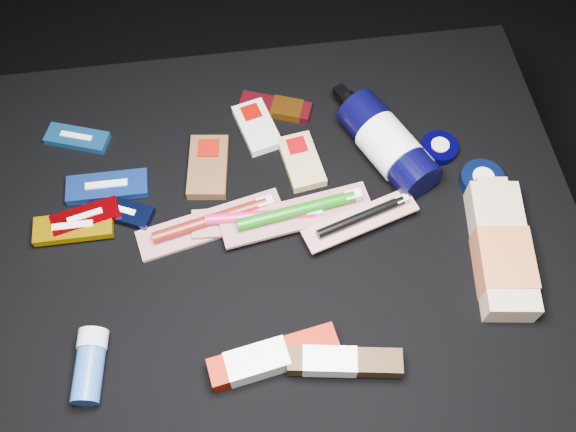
{
  "coord_description": "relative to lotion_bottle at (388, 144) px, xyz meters",
  "views": [
    {
      "loc": [
        -0.05,
        -0.48,
        1.31
      ],
      "look_at": [
        0.01,
        0.01,
        0.42
      ],
      "focal_mm": 40.0,
      "sensor_mm": 36.0,
      "label": 1
    }
  ],
  "objects": [
    {
      "name": "clif_bar_1",
      "position": [
        -0.21,
        0.09,
        -0.03
      ],
      "size": [
        0.08,
        0.12,
        0.02
      ],
      "rotation": [
        0.0,
        0.0,
        0.25
      ],
      "color": "beige",
      "rests_on": "cloth_table"
    },
    {
      "name": "luna_bar_1",
      "position": [
        -0.47,
        -0.0,
        -0.03
      ],
      "size": [
        0.13,
        0.05,
        0.02
      ],
      "rotation": [
        0.0,
        0.0,
        -0.01
      ],
      "color": "#1A43AE",
      "rests_on": "cloth_table"
    },
    {
      "name": "luna_bar_3",
      "position": [
        -0.52,
        -0.08,
        -0.02
      ],
      "size": [
        0.12,
        0.05,
        0.02
      ],
      "rotation": [
        0.0,
        0.0,
        -0.0
      ],
      "color": "#E4A200",
      "rests_on": "cloth_table"
    },
    {
      "name": "toothbrush_pack_1",
      "position": [
        -0.22,
        -0.1,
        -0.02
      ],
      "size": [
        0.22,
        0.06,
        0.02
      ],
      "rotation": [
        0.0,
        0.0,
        -0.05
      ],
      "color": "#A39D99",
      "rests_on": "cloth_table"
    },
    {
      "name": "cream_tin_lower",
      "position": [
        0.15,
        -0.07,
        -0.03
      ],
      "size": [
        0.07,
        0.07,
        0.02
      ],
      "rotation": [
        0.0,
        0.0,
        0.09
      ],
      "color": "black",
      "rests_on": "cloth_table"
    },
    {
      "name": "power_bar",
      "position": [
        -0.17,
        0.13,
        -0.03
      ],
      "size": [
        0.13,
        0.08,
        0.02
      ],
      "rotation": [
        0.0,
        0.0,
        -0.36
      ],
      "color": "maroon",
      "rests_on": "cloth_table"
    },
    {
      "name": "cream_tin_upper",
      "position": [
        0.09,
        0.0,
        -0.03
      ],
      "size": [
        0.06,
        0.06,
        0.02
      ],
      "rotation": [
        0.0,
        0.0,
        -0.16
      ],
      "color": "black",
      "rests_on": "cloth_table"
    },
    {
      "name": "deodorant_stick",
      "position": [
        -0.49,
        -0.3,
        -0.02
      ],
      "size": [
        0.05,
        0.11,
        0.04
      ],
      "rotation": [
        0.0,
        0.0,
        -0.12
      ],
      "color": "#234C97",
      "rests_on": "cloth_table"
    },
    {
      "name": "toothpaste_carton_green",
      "position": [
        -0.14,
        -0.35,
        -0.02
      ],
      "size": [
        0.17,
        0.06,
        0.03
      ],
      "rotation": [
        0.0,
        0.0,
        -0.16
      ],
      "color": "#34210E",
      "rests_on": "cloth_table"
    },
    {
      "name": "clif_bar_2",
      "position": [
        -0.15,
        0.01,
        -0.03
      ],
      "size": [
        0.07,
        0.11,
        0.02
      ],
      "rotation": [
        0.0,
        0.0,
        0.15
      ],
      "color": "tan",
      "rests_on": "cloth_table"
    },
    {
      "name": "ground",
      "position": [
        -0.2,
        -0.11,
        -0.44
      ],
      "size": [
        3.0,
        3.0,
        0.0
      ],
      "primitive_type": "plane",
      "color": "black",
      "rests_on": "ground"
    },
    {
      "name": "toothbrush_pack_3",
      "position": [
        -0.07,
        -0.13,
        -0.01
      ],
      "size": [
        0.2,
        0.1,
        0.02
      ],
      "rotation": [
        0.0,
        0.0,
        0.3
      ],
      "color": "beige",
      "rests_on": "cloth_table"
    },
    {
      "name": "luna_bar_0",
      "position": [
        -0.52,
        0.11,
        -0.03
      ],
      "size": [
        0.12,
        0.07,
        0.01
      ],
      "rotation": [
        0.0,
        0.0,
        -0.34
      ],
      "color": "#1B66B0",
      "rests_on": "cloth_table"
    },
    {
      "name": "toothpaste_carton_red",
      "position": [
        -0.24,
        -0.33,
        -0.02
      ],
      "size": [
        0.19,
        0.07,
        0.04
      ],
      "rotation": [
        0.0,
        0.0,
        0.17
      ],
      "color": "#8A0D00",
      "rests_on": "cloth_table"
    },
    {
      "name": "lotion_bottle",
      "position": [
        0.0,
        0.0,
        0.0
      ],
      "size": [
        0.15,
        0.24,
        0.08
      ],
      "rotation": [
        0.0,
        0.0,
        0.43
      ],
      "color": "black",
      "rests_on": "cloth_table"
    },
    {
      "name": "luna_bar_4",
      "position": [
        -0.5,
        -0.06,
        -0.02
      ],
      "size": [
        0.11,
        0.06,
        0.01
      ],
      "rotation": [
        0.0,
        0.0,
        0.23
      ],
      "color": "#760004",
      "rests_on": "cloth_table"
    },
    {
      "name": "cloth_table",
      "position": [
        -0.2,
        -0.11,
        -0.24
      ],
      "size": [
        0.98,
        0.78,
        0.4
      ],
      "primitive_type": "cube",
      "color": "black",
      "rests_on": "ground"
    },
    {
      "name": "clif_bar_0",
      "position": [
        -0.3,
        0.02,
        -0.03
      ],
      "size": [
        0.08,
        0.13,
        0.02
      ],
      "rotation": [
        0.0,
        0.0,
        -0.13
      ],
      "color": "#55341C",
      "rests_on": "cloth_table"
    },
    {
      "name": "toothbrush_pack_2",
      "position": [
        -0.17,
        -0.1,
        -0.01
      ],
      "size": [
        0.25,
        0.09,
        0.03
      ],
      "rotation": [
        0.0,
        0.0,
        0.15
      ],
      "color": "#A49F9A",
      "rests_on": "cloth_table"
    },
    {
      "name": "bodywash_bottle",
      "position": [
        0.14,
        -0.21,
        -0.02
      ],
      "size": [
        0.11,
        0.24,
        0.05
      ],
      "rotation": [
        0.0,
        0.0,
        -0.14
      ],
      "color": "tan",
      "rests_on": "cloth_table"
    },
    {
      "name": "luna_bar_2",
      "position": [
        -0.45,
        -0.05,
        -0.03
      ],
      "size": [
        0.11,
        0.08,
        0.01
      ],
      "rotation": [
        0.0,
        0.0,
        -0.43
      ],
      "color": "black",
      "rests_on": "cloth_table"
    },
    {
      "name": "toothbrush_pack_0",
      "position": [
        -0.3,
        -0.09,
        -0.03
      ],
      "size": [
        0.25,
        0.11,
        0.03
      ],
      "rotation": [
        0.0,
        0.0,
        0.22
      ],
      "color": "#ABA2A0",
      "rests_on": "cloth_table"
    }
  ]
}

